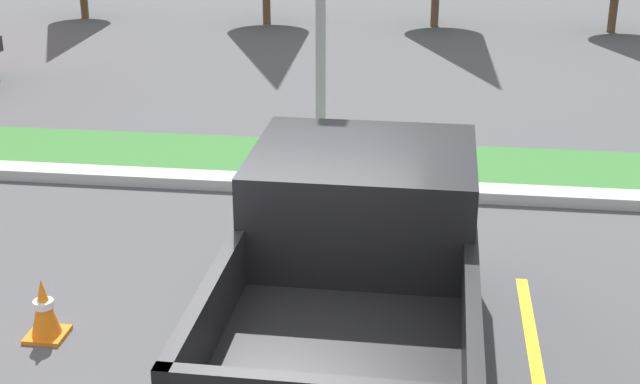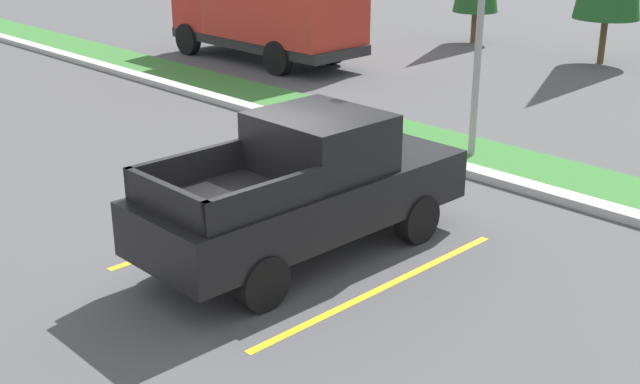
% 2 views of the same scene
% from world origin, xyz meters
% --- Properties ---
extents(ground_plane, '(120.00, 120.00, 0.00)m').
position_xyz_m(ground_plane, '(0.00, 0.00, 0.00)').
color(ground_plane, '#4C4C4F').
extents(parking_line_near, '(0.12, 4.80, 0.01)m').
position_xyz_m(parking_line_near, '(-0.75, 0.30, 0.00)').
color(parking_line_near, yellow).
rests_on(parking_line_near, ground).
extents(parking_line_far, '(0.12, 4.80, 0.01)m').
position_xyz_m(parking_line_far, '(2.35, 0.30, 0.00)').
color(parking_line_far, yellow).
rests_on(parking_line_far, ground).
extents(curb_strip, '(56.00, 0.40, 0.15)m').
position_xyz_m(curb_strip, '(0.00, 5.00, 0.07)').
color(curb_strip, '#B2B2AD').
rests_on(curb_strip, ground).
extents(grass_median, '(56.00, 1.80, 0.06)m').
position_xyz_m(grass_median, '(0.00, 6.10, 0.03)').
color(grass_median, '#387533').
rests_on(grass_median, ground).
extents(pickup_truck_main, '(2.01, 5.25, 2.10)m').
position_xyz_m(pickup_truck_main, '(0.80, 0.35, 1.04)').
color(pickup_truck_main, black).
rests_on(pickup_truck_main, ground).
extents(cargo_truck_distant, '(6.81, 2.53, 3.40)m').
position_xyz_m(cargo_truck_distant, '(-10.42, 9.31, 1.85)').
color(cargo_truck_distant, black).
rests_on(cargo_truck_distant, ground).
extents(traffic_cone, '(0.36, 0.36, 0.60)m').
position_xyz_m(traffic_cone, '(-2.19, 0.90, 0.29)').
color(traffic_cone, orange).
rests_on(traffic_cone, ground).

